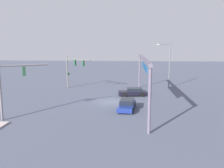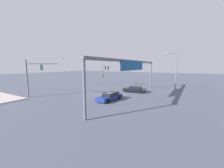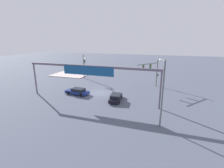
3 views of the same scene
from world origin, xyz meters
name	(u,v)px [view 1 (image 1 of 3)]	position (x,y,z in m)	size (l,w,h in m)	color
ground_plane	(111,102)	(0.00, 0.00, 0.00)	(176.25, 176.25, 0.00)	#4F5566
traffic_signal_near_corner	(10,81)	(8.37, -9.58, 3.99)	(3.02, 4.13, 6.21)	slate
traffic_signal_opposite_side	(73,67)	(-9.14, -7.38, 3.94)	(4.04, 4.95, 5.83)	slate
streetlamp_curved_arm	(168,62)	(-11.76, 9.24, 4.66)	(0.92, 2.59, 7.98)	slate
overhead_sign_gantry	(143,64)	(0.04, 4.23, 5.16)	(23.31, 0.43, 6.05)	slate
sedan_car_approaching	(133,92)	(-4.21, 3.01, 0.57)	(2.18, 4.45, 1.21)	black
sedan_car_waiting_far	(127,105)	(3.69, 2.18, 0.57)	(4.72, 2.20, 1.21)	navy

